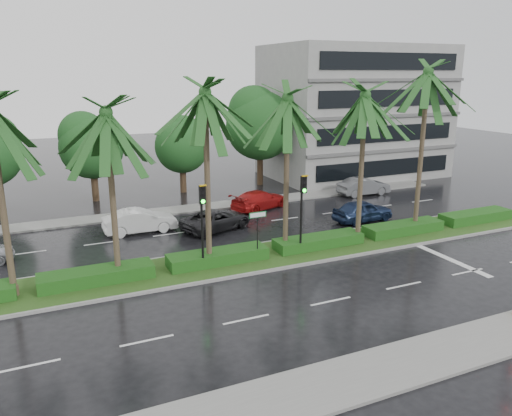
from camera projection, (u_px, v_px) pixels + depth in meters
name	position (u px, v px, depth m)	size (l,w,h in m)	color
ground	(279.00, 263.00, 26.03)	(120.00, 120.00, 0.00)	black
near_sidewalk	(414.00, 361.00, 17.05)	(40.00, 2.40, 0.12)	slate
far_sidewalk	(205.00, 207.00, 36.56)	(40.00, 2.00, 0.12)	slate
median	(270.00, 255.00, 26.89)	(36.00, 4.00, 0.15)	gray
hedge	(270.00, 249.00, 26.79)	(35.20, 1.40, 0.60)	#1C4714
lane_markings	(333.00, 257.00, 26.86)	(34.00, 13.06, 0.01)	silver
palm_row	(249.00, 109.00, 24.36)	(26.30, 4.20, 10.31)	#483C29
signal_median_left	(202.00, 215.00, 23.91)	(0.34, 0.42, 4.36)	black
signal_median_right	(302.00, 203.00, 26.10)	(0.34, 0.42, 4.36)	black
street_sign	(258.00, 224.00, 25.50)	(0.95, 0.09, 2.60)	black
bg_trees	(202.00, 133.00, 40.93)	(32.97, 5.94, 8.58)	#372A19
building	(354.00, 112.00, 47.04)	(16.00, 10.00, 12.00)	gray
car_white	(140.00, 221.00, 30.80)	(4.47, 1.56, 1.47)	silver
car_darkgrey	(217.00, 220.00, 31.35)	(4.72, 2.18, 1.31)	black
car_red	(260.00, 200.00, 36.12)	(4.70, 1.91, 1.36)	#A51212
car_blue	(363.00, 211.00, 33.13)	(4.20, 1.69, 1.43)	#182749
car_grey	(364.00, 186.00, 40.24)	(4.32, 1.51, 1.42)	#5B5D61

